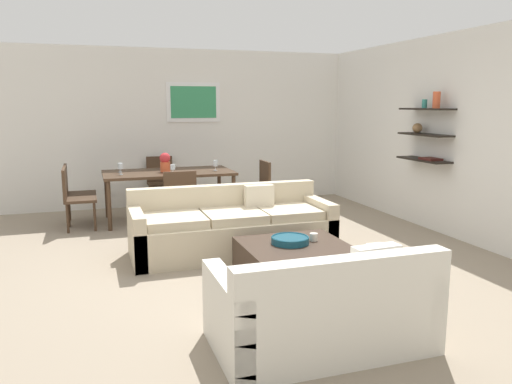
{
  "coord_description": "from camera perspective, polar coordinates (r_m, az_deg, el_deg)",
  "views": [
    {
      "loc": [
        -1.58,
        -5.34,
        1.78
      ],
      "look_at": [
        0.26,
        0.2,
        0.75
      ],
      "focal_mm": 35.43,
      "sensor_mm": 36.0,
      "label": 1
    }
  ],
  "objects": [
    {
      "name": "right_wall_shelf_unit",
      "position": [
        7.53,
        19.48,
        6.17
      ],
      "size": [
        0.34,
        8.2,
        2.7
      ],
      "color": "silver",
      "rests_on": "ground"
    },
    {
      "name": "sofa_beige",
      "position": [
        6.08,
        -2.74,
        -4.18
      ],
      "size": [
        2.38,
        0.9,
        0.78
      ],
      "color": "beige",
      "rests_on": "ground"
    },
    {
      "name": "dining_chair_left_far",
      "position": [
        8.02,
        -19.83,
        0.25
      ],
      "size": [
        0.44,
        0.44,
        0.88
      ],
      "color": "#422D1E",
      "rests_on": "ground"
    },
    {
      "name": "back_wall_unit",
      "position": [
        9.08,
        -6.48,
        7.27
      ],
      "size": [
        8.4,
        0.09,
        2.7
      ],
      "color": "silver",
      "rests_on": "ground"
    },
    {
      "name": "wine_glass_right_near",
      "position": [
        7.84,
        -4.61,
        3.23
      ],
      "size": [
        0.07,
        0.07,
        0.16
      ],
      "color": "silver",
      "rests_on": "dining_table"
    },
    {
      "name": "decorative_bowl",
      "position": [
        5.14,
        3.87,
        -5.39
      ],
      "size": [
        0.39,
        0.39,
        0.07
      ],
      "color": "navy",
      "rests_on": "coffee_table"
    },
    {
      "name": "centerpiece_vase",
      "position": [
        7.78,
        -10.22,
        3.35
      ],
      "size": [
        0.16,
        0.16,
        0.29
      ],
      "color": "#D85933",
      "rests_on": "dining_table"
    },
    {
      "name": "dining_chair_left_near",
      "position": [
        7.57,
        -19.9,
        -0.3
      ],
      "size": [
        0.44,
        0.44,
        0.88
      ],
      "color": "#422D1E",
      "rests_on": "ground"
    },
    {
      "name": "coffee_table",
      "position": [
        5.17,
        4.45,
        -7.96
      ],
      "size": [
        1.05,
        0.98,
        0.38
      ],
      "color": "#38281E",
      "rests_on": "ground"
    },
    {
      "name": "dining_chair_foot",
      "position": [
        6.99,
        -8.68,
        -0.63
      ],
      "size": [
        0.44,
        0.44,
        0.88
      ],
      "color": "#422D1E",
      "rests_on": "ground"
    },
    {
      "name": "candle_jar",
      "position": [
        5.26,
        6.54,
        -5.07
      ],
      "size": [
        0.08,
        0.08,
        0.08
      ],
      "primitive_type": "cylinder",
      "color": "silver",
      "rests_on": "coffee_table"
    },
    {
      "name": "dining_chair_head",
      "position": [
        8.77,
        -10.72,
        1.46
      ],
      "size": [
        0.44,
        0.44,
        0.88
      ],
      "color": "#422D1E",
      "rests_on": "ground"
    },
    {
      "name": "loveseat_white",
      "position": [
        3.84,
        7.45,
        -12.89
      ],
      "size": [
        1.57,
        0.9,
        0.78
      ],
      "color": "silver",
      "rests_on": "ground"
    },
    {
      "name": "wine_glass_foot",
      "position": [
        7.39,
        -9.37,
        2.75
      ],
      "size": [
        0.07,
        0.07,
        0.16
      ],
      "color": "silver",
      "rests_on": "dining_table"
    },
    {
      "name": "dining_table",
      "position": [
        7.85,
        -9.85,
        1.85
      ],
      "size": [
        1.94,
        1.01,
        0.75
      ],
      "color": "#422D1E",
      "rests_on": "ground"
    },
    {
      "name": "wine_glass_head",
      "position": [
        8.26,
        -10.35,
        3.49
      ],
      "size": [
        0.06,
        0.06,
        0.16
      ],
      "color": "silver",
      "rests_on": "dining_table"
    },
    {
      "name": "wine_glass_left_far",
      "position": [
        7.88,
        -15.14,
        2.87
      ],
      "size": [
        0.07,
        0.07,
        0.14
      ],
      "color": "silver",
      "rests_on": "dining_table"
    },
    {
      "name": "wine_glass_left_near",
      "position": [
        7.63,
        -15.03,
        2.79
      ],
      "size": [
        0.07,
        0.07,
        0.17
      ],
      "color": "silver",
      "rests_on": "dining_table"
    },
    {
      "name": "ground_plane",
      "position": [
        5.85,
        -1.84,
        -7.72
      ],
      "size": [
        18.0,
        18.0,
        0.0
      ],
      "primitive_type": "plane",
      "color": "gray"
    },
    {
      "name": "dining_chair_right_near",
      "position": [
        7.98,
        0.26,
        0.8
      ],
      "size": [
        0.44,
        0.44,
        0.88
      ],
      "color": "#422D1E",
      "rests_on": "ground"
    }
  ]
}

